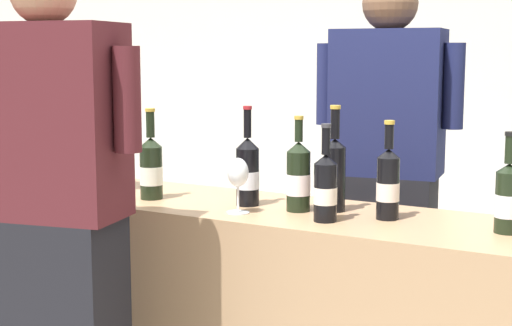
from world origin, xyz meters
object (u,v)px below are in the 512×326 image
(wine_bottle_4, at_px, (388,183))
(wine_glass, at_px, (238,175))
(person_guest, at_px, (53,252))
(wine_bottle_0, at_px, (7,157))
(wine_bottle_6, at_px, (325,187))
(wine_bottle_8, at_px, (298,177))
(person_server, at_px, (385,198))
(wine_bottle_1, at_px, (151,168))
(wine_bottle_3, at_px, (54,151))
(wine_bottle_5, at_px, (335,171))
(ice_bucket, at_px, (97,160))
(wine_bottle_7, at_px, (508,197))
(wine_bottle_2, at_px, (248,171))

(wine_bottle_4, bearing_deg, wine_glass, -161.26)
(person_guest, bearing_deg, wine_bottle_0, 145.42)
(wine_bottle_0, xyz_separation_m, wine_bottle_6, (1.41, -0.01, -0.00))
(wine_bottle_8, height_order, person_server, person_server)
(wine_bottle_1, distance_m, wine_bottle_6, 0.71)
(wine_bottle_8, bearing_deg, wine_bottle_1, -173.14)
(wine_bottle_0, relative_size, wine_glass, 1.70)
(wine_bottle_6, bearing_deg, wine_bottle_3, 169.76)
(person_server, height_order, person_guest, person_server)
(wine_bottle_5, bearing_deg, wine_bottle_3, 176.17)
(wine_bottle_8, height_order, ice_bucket, wine_bottle_8)
(person_server, bearing_deg, person_guest, -116.27)
(wine_bottle_7, height_order, wine_bottle_8, wine_bottle_8)
(wine_bottle_5, xyz_separation_m, wine_bottle_7, (0.57, -0.04, -0.03))
(wine_bottle_1, distance_m, wine_glass, 0.41)
(wine_bottle_0, bearing_deg, person_server, 28.50)
(wine_bottle_6, height_order, person_guest, person_guest)
(wine_bottle_3, xyz_separation_m, ice_bucket, (0.37, -0.16, 0.01))
(wine_bottle_0, height_order, wine_bottle_1, wine_bottle_1)
(wine_bottle_0, bearing_deg, wine_bottle_5, 6.25)
(wine_bottle_1, height_order, wine_bottle_7, wine_bottle_1)
(wine_bottle_2, distance_m, wine_bottle_5, 0.31)
(ice_bucket, distance_m, person_server, 1.16)
(wine_bottle_8, bearing_deg, wine_bottle_0, -175.85)
(person_guest, bearing_deg, wine_bottle_7, 26.93)
(wine_bottle_5, bearing_deg, wine_bottle_7, -4.07)
(ice_bucket, bearing_deg, wine_bottle_6, -5.36)
(wine_bottle_2, distance_m, ice_bucket, 0.67)
(wine_bottle_4, distance_m, wine_bottle_7, 0.37)
(wine_glass, xyz_separation_m, ice_bucket, (-0.71, 0.12, -0.01))
(ice_bucket, relative_size, person_server, 0.13)
(wine_bottle_8, bearing_deg, wine_bottle_7, 1.49)
(wine_bottle_2, xyz_separation_m, wine_bottle_3, (-1.05, 0.15, -0.01))
(wine_bottle_0, bearing_deg, wine_bottle_6, -0.43)
(wine_glass, xyz_separation_m, person_server, (0.23, 0.77, -0.18))
(wine_bottle_3, bearing_deg, wine_bottle_6, -10.24)
(wine_bottle_2, relative_size, wine_bottle_4, 1.10)
(wine_bottle_4, bearing_deg, ice_bucket, -178.42)
(wine_bottle_1, distance_m, wine_bottle_5, 0.68)
(wine_bottle_2, xyz_separation_m, wine_bottle_8, (0.20, -0.00, -0.00))
(wine_bottle_1, bearing_deg, wine_bottle_8, 6.86)
(wine_bottle_0, relative_size, wine_bottle_2, 0.90)
(wine_bottle_3, bearing_deg, ice_bucket, -22.65)
(wine_bottle_5, height_order, ice_bucket, wine_bottle_5)
(wine_bottle_8, xyz_separation_m, person_server, (0.08, 0.64, -0.17))
(wine_bottle_1, bearing_deg, wine_bottle_4, 6.11)
(wine_glass, bearing_deg, ice_bucket, 170.13)
(wine_bottle_1, xyz_separation_m, person_guest, (0.03, -0.53, -0.19))
(wine_bottle_2, relative_size, wine_bottle_6, 1.12)
(wine_glass, bearing_deg, person_server, 73.17)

